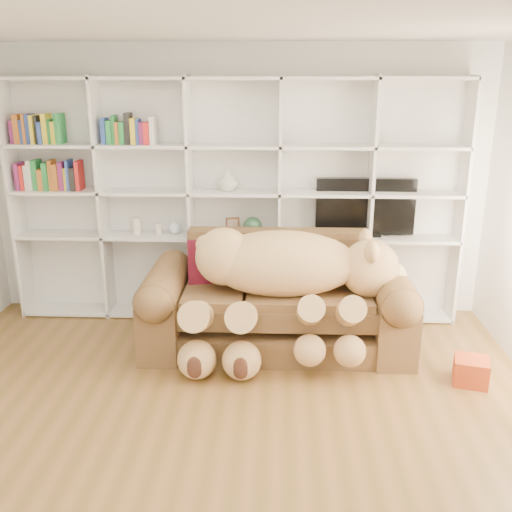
{
  "coord_description": "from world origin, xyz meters",
  "views": [
    {
      "loc": [
        0.44,
        -3.2,
        2.41
      ],
      "look_at": [
        0.23,
        1.63,
        0.86
      ],
      "focal_mm": 40.0,
      "sensor_mm": 36.0,
      "label": 1
    }
  ],
  "objects_px": {
    "teddy_bear": "(283,279)",
    "tv": "(365,207)",
    "sofa": "(277,306)",
    "gift_box": "(471,371)"
  },
  "relations": [
    {
      "from": "sofa",
      "to": "gift_box",
      "type": "distance_m",
      "value": 1.73
    },
    {
      "from": "teddy_bear",
      "to": "gift_box",
      "type": "distance_m",
      "value": 1.71
    },
    {
      "from": "teddy_bear",
      "to": "tv",
      "type": "bearing_deg",
      "value": 46.29
    },
    {
      "from": "teddy_bear",
      "to": "sofa",
      "type": "bearing_deg",
      "value": 102.55
    },
    {
      "from": "sofa",
      "to": "gift_box",
      "type": "height_order",
      "value": "sofa"
    },
    {
      "from": "sofa",
      "to": "teddy_bear",
      "type": "xyz_separation_m",
      "value": [
        0.05,
        -0.2,
        0.34
      ]
    },
    {
      "from": "sofa",
      "to": "gift_box",
      "type": "xyz_separation_m",
      "value": [
        1.58,
        -0.65,
        -0.27
      ]
    },
    {
      "from": "sofa",
      "to": "tv",
      "type": "bearing_deg",
      "value": 39.81
    },
    {
      "from": "teddy_bear",
      "to": "tv",
      "type": "height_order",
      "value": "tv"
    },
    {
      "from": "sofa",
      "to": "tv",
      "type": "xyz_separation_m",
      "value": [
        0.86,
        0.72,
        0.77
      ]
    }
  ]
}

